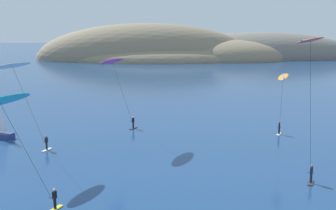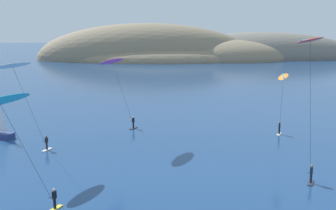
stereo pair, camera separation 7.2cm
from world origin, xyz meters
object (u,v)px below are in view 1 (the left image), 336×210
Objects in this scene: kitesurfer_magenta at (114,68)px; kitesurfer_cyan at (6,113)px; kitesurfer_red at (310,50)px; kitesurfer_orange at (283,82)px; kitesurfer_white at (16,74)px.

kitesurfer_cyan is (-4.69, -24.52, -0.30)m from kitesurfer_magenta.
kitesurfer_red is at bearing -48.67° from kitesurfer_magenta.
kitesurfer_magenta is 1.21× the size of kitesurfer_orange.
kitesurfer_white reaches higher than kitesurfer_orange.
kitesurfer_magenta is 20.31m from kitesurfer_orange.
kitesurfer_magenta is 0.97× the size of kitesurfer_white.
kitesurfer_red is 27.94m from kitesurfer_white.
kitesurfer_cyan is at bearing -166.06° from kitesurfer_red.
kitesurfer_white reaches higher than kitesurfer_magenta.
kitesurfer_magenta is at bearing 79.18° from kitesurfer_cyan.
kitesurfer_red is at bearing -100.88° from kitesurfer_orange.
kitesurfer_red is 18.03m from kitesurfer_orange.
kitesurfer_white is 1.25× the size of kitesurfer_orange.
kitesurfer_red is 1.27× the size of kitesurfer_white.
kitesurfer_orange is (29.11, 6.83, -1.88)m from kitesurfer_white.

